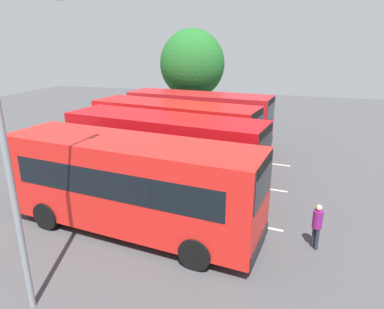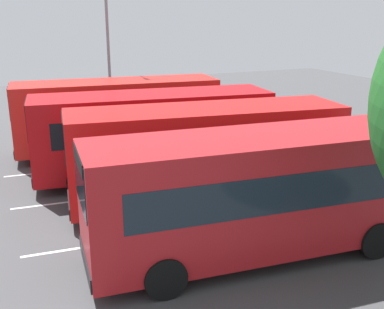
{
  "view_description": "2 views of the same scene",
  "coord_description": "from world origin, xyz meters",
  "px_view_note": "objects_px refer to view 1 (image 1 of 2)",
  "views": [
    {
      "loc": [
        5.64,
        -15.67,
        6.62
      ],
      "look_at": [
        1.04,
        -0.7,
        1.44
      ],
      "focal_mm": 32.22,
      "sensor_mm": 36.0,
      "label": 1
    },
    {
      "loc": [
        6.03,
        15.55,
        6.47
      ],
      "look_at": [
        -0.78,
        0.47,
        1.42
      ],
      "focal_mm": 44.12,
      "sensor_mm": 36.0,
      "label": 2
    }
  ],
  "objects_px": {
    "bus_center_right": "(175,131)",
    "pedestrian": "(317,223)",
    "bus_center_left": "(165,149)",
    "depot_tree": "(192,64)",
    "bus_far_right": "(199,117)",
    "bus_far_left": "(132,183)",
    "street_lamp": "(12,137)"
  },
  "relations": [
    {
      "from": "street_lamp",
      "to": "depot_tree",
      "type": "xyz_separation_m",
      "value": [
        -1.89,
        20.13,
        0.38
      ]
    },
    {
      "from": "bus_far_left",
      "to": "street_lamp",
      "type": "distance_m",
      "value": 4.9
    },
    {
      "from": "bus_far_left",
      "to": "street_lamp",
      "type": "height_order",
      "value": "street_lamp"
    },
    {
      "from": "bus_center_left",
      "to": "bus_far_right",
      "type": "distance_m",
      "value": 7.23
    },
    {
      "from": "bus_far_right",
      "to": "depot_tree",
      "type": "xyz_separation_m",
      "value": [
        -1.98,
        4.88,
        3.03
      ]
    },
    {
      "from": "bus_center_left",
      "to": "street_lamp",
      "type": "xyz_separation_m",
      "value": [
        -0.51,
        -8.03,
        2.65
      ]
    },
    {
      "from": "bus_far_left",
      "to": "street_lamp",
      "type": "bearing_deg",
      "value": -95.17
    },
    {
      "from": "bus_center_right",
      "to": "pedestrian",
      "type": "relative_size",
      "value": 5.98
    },
    {
      "from": "bus_center_right",
      "to": "pedestrian",
      "type": "height_order",
      "value": "bus_center_right"
    },
    {
      "from": "bus_center_left",
      "to": "bus_far_right",
      "type": "bearing_deg",
      "value": 101.24
    },
    {
      "from": "bus_far_right",
      "to": "street_lamp",
      "type": "height_order",
      "value": "street_lamp"
    },
    {
      "from": "bus_far_left",
      "to": "pedestrian",
      "type": "xyz_separation_m",
      "value": [
        6.3,
        0.72,
        -0.94
      ]
    },
    {
      "from": "bus_center_left",
      "to": "pedestrian",
      "type": "xyz_separation_m",
      "value": [
        6.62,
        -3.28,
        -0.94
      ]
    },
    {
      "from": "bus_center_right",
      "to": "pedestrian",
      "type": "distance_m",
      "value": 9.95
    },
    {
      "from": "bus_far_right",
      "to": "depot_tree",
      "type": "height_order",
      "value": "depot_tree"
    },
    {
      "from": "depot_tree",
      "to": "bus_center_left",
      "type": "bearing_deg",
      "value": -78.77
    },
    {
      "from": "bus_far_right",
      "to": "street_lamp",
      "type": "xyz_separation_m",
      "value": [
        -0.09,
        -15.25,
        2.65
      ]
    },
    {
      "from": "bus_center_left",
      "to": "depot_tree",
      "type": "distance_m",
      "value": 12.7
    },
    {
      "from": "depot_tree",
      "to": "bus_far_right",
      "type": "bearing_deg",
      "value": -67.9
    },
    {
      "from": "pedestrian",
      "to": "bus_far_left",
      "type": "bearing_deg",
      "value": -29.57
    },
    {
      "from": "bus_far_left",
      "to": "pedestrian",
      "type": "bearing_deg",
      "value": 12.97
    },
    {
      "from": "street_lamp",
      "to": "bus_far_right",
      "type": "bearing_deg",
      "value": 2.61
    },
    {
      "from": "bus_center_left",
      "to": "depot_tree",
      "type": "height_order",
      "value": "depot_tree"
    },
    {
      "from": "bus_far_right",
      "to": "bus_center_right",
      "type": "bearing_deg",
      "value": -88.97
    },
    {
      "from": "bus_far_left",
      "to": "bus_center_left",
      "type": "relative_size",
      "value": 1.0
    },
    {
      "from": "bus_center_left",
      "to": "street_lamp",
      "type": "relative_size",
      "value": 1.22
    },
    {
      "from": "bus_far_right",
      "to": "pedestrian",
      "type": "xyz_separation_m",
      "value": [
        7.04,
        -10.5,
        -0.94
      ]
    },
    {
      "from": "bus_far_left",
      "to": "bus_center_right",
      "type": "bearing_deg",
      "value": 104.51
    },
    {
      "from": "bus_center_right",
      "to": "bus_far_right",
      "type": "xyz_separation_m",
      "value": [
        0.3,
        3.84,
        0.0
      ]
    },
    {
      "from": "bus_far_right",
      "to": "pedestrian",
      "type": "distance_m",
      "value": 12.67
    },
    {
      "from": "bus_center_right",
      "to": "pedestrian",
      "type": "bearing_deg",
      "value": -33.61
    },
    {
      "from": "depot_tree",
      "to": "pedestrian",
      "type": "bearing_deg",
      "value": -59.61
    }
  ]
}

